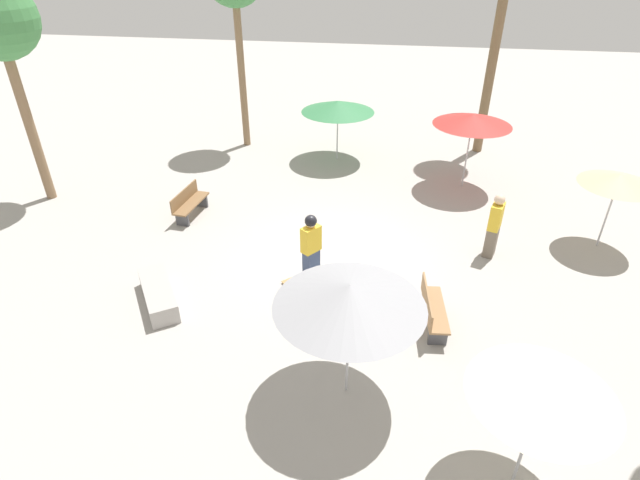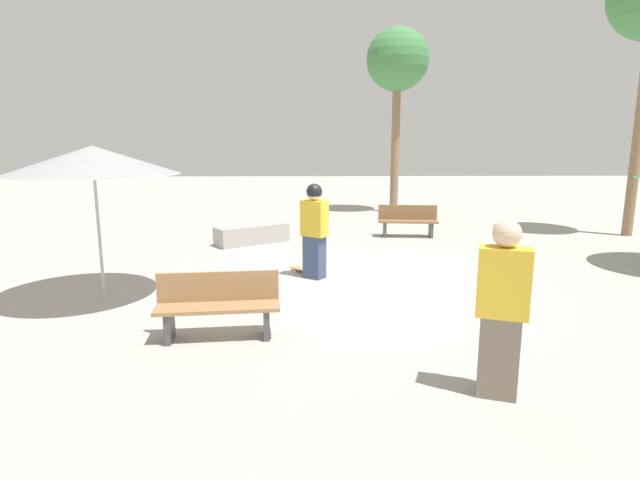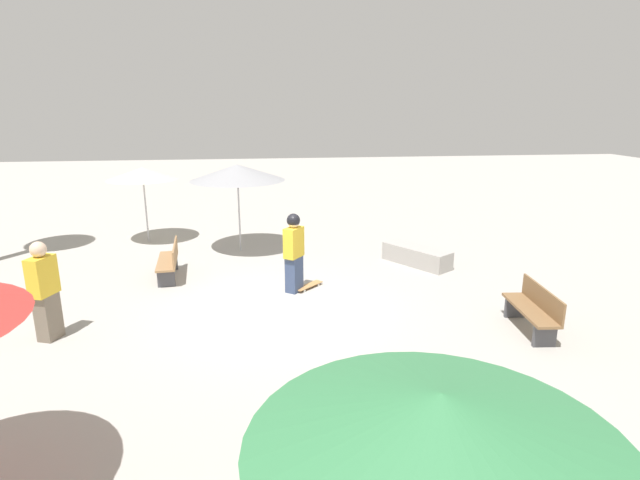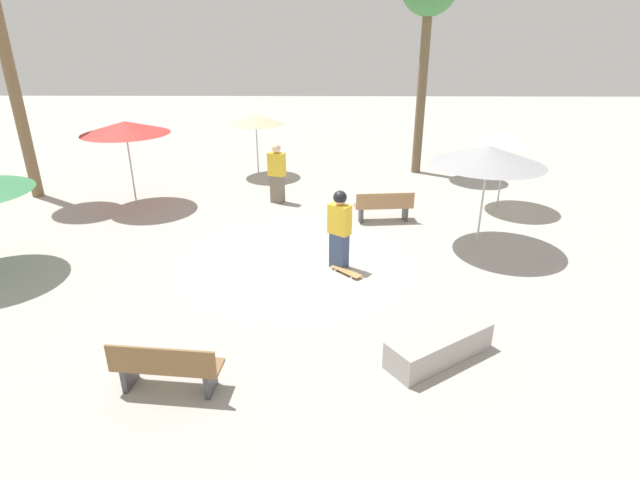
{
  "view_description": "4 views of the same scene",
  "coord_description": "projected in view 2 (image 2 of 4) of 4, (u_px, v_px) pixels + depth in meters",
  "views": [
    {
      "loc": [
        -10.93,
        -1.4,
        7.43
      ],
      "look_at": [
        -0.99,
        0.2,
        1.2
      ],
      "focal_mm": 28.0,
      "sensor_mm": 36.0,
      "label": 1
    },
    {
      "loc": [
        -1.01,
        -8.75,
        2.52
      ],
      "look_at": [
        -0.8,
        0.01,
        0.81
      ],
      "focal_mm": 28.0,
      "sensor_mm": 36.0,
      "label": 2
    },
    {
      "loc": [
        9.66,
        -0.35,
        4.07
      ],
      "look_at": [
        -0.82,
        1.01,
        1.2
      ],
      "focal_mm": 28.0,
      "sensor_mm": 36.0,
      "label": 3
    },
    {
      "loc": [
        -0.6,
        10.55,
        4.97
      ],
      "look_at": [
        -0.48,
        0.68,
        0.76
      ],
      "focal_mm": 28.0,
      "sensor_mm": 36.0,
      "label": 4
    }
  ],
  "objects": [
    {
      "name": "skateboard",
      "position": [
        306.0,
        270.0,
        9.82
      ],
      "size": [
        0.7,
        0.72,
        0.07
      ],
      "rotation": [
        0.0,
        0.0,
        2.33
      ],
      "color": "#B7844C",
      "rests_on": "ground_plane"
    },
    {
      "name": "ground_plane",
      "position": [
        364.0,
        284.0,
        9.09
      ],
      "size": [
        60.0,
        60.0,
        0.0
      ],
      "primitive_type": "plane",
      "color": "#ADA8A0"
    },
    {
      "name": "bystander_watching",
      "position": [
        501.0,
        310.0,
        4.92
      ],
      "size": [
        0.56,
        0.42,
        1.81
      ],
      "rotation": [
        0.0,
        0.0,
        2.8
      ],
      "color": "#726656",
      "rests_on": "ground_plane"
    },
    {
      "name": "shade_umbrella_grey",
      "position": [
        93.0,
        160.0,
        7.73
      ],
      "size": [
        2.63,
        2.63,
        2.48
      ],
      "color": "#B7B7BC",
      "rests_on": "ground_plane"
    },
    {
      "name": "skater_main",
      "position": [
        314.0,
        228.0,
        9.31
      ],
      "size": [
        0.54,
        0.5,
        1.79
      ],
      "rotation": [
        0.0,
        0.0,
        2.5
      ],
      "color": "#38476B",
      "rests_on": "ground_plane"
    },
    {
      "name": "concrete_ledge",
      "position": [
        252.0,
        234.0,
        12.7
      ],
      "size": [
        1.89,
        1.56,
        0.47
      ],
      "rotation": [
        0.0,
        0.0,
        0.6
      ],
      "color": "#A8A39E",
      "rests_on": "ground_plane"
    },
    {
      "name": "bench_far",
      "position": [
        218.0,
        306.0,
        6.53
      ],
      "size": [
        1.63,
        0.59,
        0.85
      ],
      "rotation": [
        0.0,
        0.0,
        3.24
      ],
      "color": "#47474C",
      "rests_on": "ground_plane"
    },
    {
      "name": "bench_near",
      "position": [
        408.0,
        221.0,
        13.61
      ],
      "size": [
        1.64,
        0.59,
        0.85
      ],
      "rotation": [
        0.0,
        0.0,
        3.04
      ],
      "color": "#47474C",
      "rests_on": "ground_plane"
    },
    {
      "name": "palm_tree_left",
      "position": [
        398.0,
        63.0,
        17.59
      ],
      "size": [
        2.21,
        2.21,
        6.53
      ],
      "color": "#896B4C",
      "rests_on": "ground_plane"
    }
  ]
}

